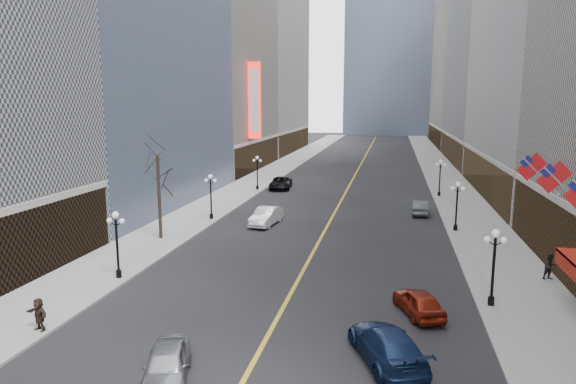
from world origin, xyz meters
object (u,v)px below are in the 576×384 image
at_px(streetlamp_east_2, 457,201).
at_px(streetlamp_west_2, 211,192).
at_px(streetlamp_east_1, 494,259).
at_px(streetlamp_west_3, 257,169).
at_px(car_nb_near, 167,365).
at_px(streetlamp_east_3, 440,174).
at_px(car_nb_far, 281,183).
at_px(streetlamp_west_1, 117,238).
at_px(car_sb_mid, 418,302).
at_px(car_sb_far, 420,208).
at_px(car_nb_mid, 266,216).
at_px(car_sb_near, 387,345).

bearing_deg(streetlamp_east_2, streetlamp_west_2, 180.00).
distance_m(streetlamp_east_1, streetlamp_west_3, 43.05).
height_order(streetlamp_west_3, car_nb_near, streetlamp_west_3).
height_order(streetlamp_east_3, streetlamp_west_2, same).
bearing_deg(streetlamp_east_1, streetlamp_west_3, 123.25).
relative_size(streetlamp_east_3, car_nb_far, 0.77).
distance_m(streetlamp_west_1, car_sb_mid, 19.62).
bearing_deg(car_sb_far, car_sb_mid, 90.51).
relative_size(streetlamp_west_2, streetlamp_west_3, 1.00).
bearing_deg(car_sb_mid, streetlamp_west_3, -83.72).
bearing_deg(streetlamp_east_2, car_nb_mid, -177.26).
bearing_deg(car_sb_far, car_nb_mid, 31.20).
bearing_deg(car_nb_near, streetlamp_east_1, 19.28).
height_order(streetlamp_east_3, car_nb_far, streetlamp_east_3).
bearing_deg(car_sb_near, streetlamp_east_1, -149.78).
xyz_separation_m(car_nb_mid, car_sb_far, (14.89, 7.83, -0.12)).
height_order(streetlamp_east_1, car_sb_far, streetlamp_east_1).
bearing_deg(streetlamp_east_1, car_sb_near, -127.27).
distance_m(streetlamp_east_2, streetlamp_west_3, 29.68).
relative_size(streetlamp_east_2, car_sb_far, 1.01).
bearing_deg(streetlamp_east_1, streetlamp_east_3, 90.00).
relative_size(car_nb_far, car_sb_mid, 1.37).
bearing_deg(streetlamp_east_2, streetlamp_west_1, -142.67).
relative_size(car_nb_far, car_sb_far, 1.32).
bearing_deg(car_nb_near, streetlamp_east_2, 45.21).
relative_size(streetlamp_west_1, car_sb_mid, 1.05).
bearing_deg(car_nb_far, streetlamp_east_1, -66.75).
relative_size(streetlamp_east_1, car_sb_mid, 1.05).
xyz_separation_m(streetlamp_east_1, streetlamp_west_3, (-23.60, 36.00, 0.00)).
height_order(streetlamp_west_3, car_nb_mid, streetlamp_west_3).
bearing_deg(car_sb_mid, streetlamp_east_3, -117.16).
height_order(streetlamp_west_3, car_sb_far, streetlamp_west_3).
bearing_deg(streetlamp_west_3, car_nb_far, 33.54).
bearing_deg(car_nb_far, car_nb_near, -88.76).
bearing_deg(streetlamp_west_1, streetlamp_east_1, 0.00).
xyz_separation_m(car_nb_near, car_nb_mid, (-2.74, 28.43, 0.08)).
distance_m(streetlamp_east_1, car_nb_far, 43.24).
bearing_deg(streetlamp_west_1, streetlamp_east_2, 37.33).
bearing_deg(streetlamp_east_2, car_nb_far, 136.33).
distance_m(streetlamp_west_3, car_nb_near, 48.10).
distance_m(streetlamp_west_2, car_nb_far, 20.16).
height_order(streetlamp_east_1, car_nb_far, streetlamp_east_1).
xyz_separation_m(streetlamp_west_3, car_sb_near, (17.76, -43.67, -2.07)).
relative_size(car_nb_near, car_nb_mid, 0.88).
bearing_deg(streetlamp_west_3, streetlamp_west_2, -90.00).
xyz_separation_m(streetlamp_east_1, car_sb_far, (-2.80, 24.99, -2.17)).
bearing_deg(streetlamp_east_3, streetlamp_west_3, 180.00).
xyz_separation_m(streetlamp_west_1, streetlamp_west_2, (0.00, 18.00, 0.00)).
height_order(car_nb_far, car_sb_mid, car_nb_far).
bearing_deg(car_sb_far, streetlamp_west_2, 22.03).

